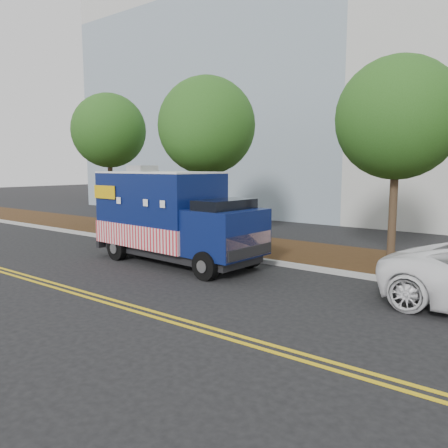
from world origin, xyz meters
The scene contains 10 objects.
ground centered at (0.00, 0.00, 0.00)m, with size 120.00×120.00×0.00m, color black.
curb centered at (0.00, 1.40, 0.07)m, with size 120.00×0.18×0.15m, color #9E9E99.
mulch_strip centered at (0.00, 3.50, 0.07)m, with size 120.00×4.00×0.15m, color black.
centerline_near centered at (0.00, -4.45, 0.01)m, with size 120.00×0.10×0.01m, color gold.
centerline_far centered at (0.00, -4.70, 0.01)m, with size 120.00×0.10×0.01m, color gold.
tree_a centered at (-7.52, 3.80, 5.16)m, with size 3.86×3.86×7.10m.
tree_b centered at (-0.84, 3.77, 5.04)m, with size 4.22×4.22×7.16m.
tree_c centered at (7.19, 3.68, 4.82)m, with size 3.95×3.95×6.81m.
sign_post centered at (-2.62, 1.92, 1.20)m, with size 0.06×0.06×2.40m, color #473828.
food_truck centered at (0.94, -0.36, 1.51)m, with size 6.47×2.78×3.33m.
Camera 1 is at (11.41, -11.13, 3.28)m, focal length 35.00 mm.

